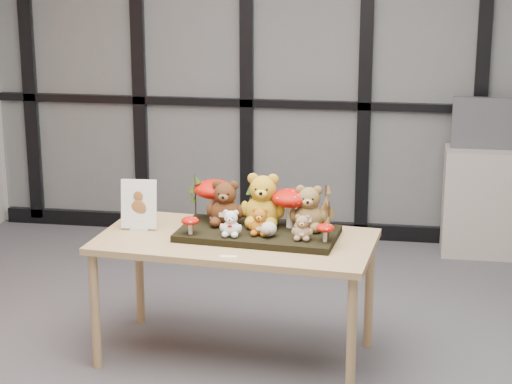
% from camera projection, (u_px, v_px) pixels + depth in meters
% --- Properties ---
extents(floor, '(5.00, 5.00, 0.00)m').
position_uv_depth(floor, '(253.00, 376.00, 4.97)').
color(floor, '#4F4F54').
rests_on(floor, ground).
extents(room_shell, '(5.00, 5.00, 5.00)m').
position_uv_depth(room_shell, '(253.00, 64.00, 4.53)').
color(room_shell, '#B7B4AD').
rests_on(room_shell, floor).
extents(glass_partition, '(4.90, 0.06, 2.78)m').
position_uv_depth(glass_partition, '(306.00, 56.00, 6.95)').
color(glass_partition, '#2D383F').
rests_on(glass_partition, floor).
extents(display_table, '(1.56, 0.89, 0.70)m').
position_uv_depth(display_table, '(235.00, 250.00, 5.04)').
color(display_table, tan).
rests_on(display_table, floor).
extents(diorama_tray, '(0.90, 0.51, 0.04)m').
position_uv_depth(diorama_tray, '(258.00, 234.00, 5.04)').
color(diorama_tray, black).
rests_on(diorama_tray, display_table).
extents(bear_pooh_yellow, '(0.27, 0.25, 0.33)m').
position_uv_depth(bear_pooh_yellow, '(263.00, 197.00, 5.09)').
color(bear_pooh_yellow, gold).
rests_on(bear_pooh_yellow, diorama_tray).
extents(bear_brown_medium, '(0.23, 0.21, 0.28)m').
position_uv_depth(bear_brown_medium, '(225.00, 200.00, 5.11)').
color(bear_brown_medium, '#4B2712').
rests_on(bear_brown_medium, diorama_tray).
extents(bear_tan_back, '(0.22, 0.21, 0.27)m').
position_uv_depth(bear_tan_back, '(309.00, 205.00, 5.03)').
color(bear_tan_back, olive).
rests_on(bear_tan_back, diorama_tray).
extents(bear_small_yellow, '(0.14, 0.13, 0.16)m').
position_uv_depth(bear_small_yellow, '(260.00, 220.00, 4.95)').
color(bear_small_yellow, '#B25E12').
rests_on(bear_small_yellow, diorama_tray).
extents(bear_white_bow, '(0.13, 0.12, 0.16)m').
position_uv_depth(bear_white_bow, '(231.00, 222.00, 4.93)').
color(bear_white_bow, white).
rests_on(bear_white_bow, diorama_tray).
extents(bear_beige_small, '(0.12, 0.11, 0.15)m').
position_uv_depth(bear_beige_small, '(302.00, 226.00, 4.87)').
color(bear_beige_small, '#A37A54').
rests_on(bear_beige_small, diorama_tray).
extents(plush_cream_hedgehog, '(0.07, 0.07, 0.09)m').
position_uv_depth(plush_cream_hedgehog, '(268.00, 228.00, 4.93)').
color(plush_cream_hedgehog, beige).
rests_on(plush_cream_hedgehog, diorama_tray).
extents(mushroom_back_left, '(0.22, 0.22, 0.25)m').
position_uv_depth(mushroom_back_left, '(214.00, 198.00, 5.21)').
color(mushroom_back_left, '#9E0D05').
rests_on(mushroom_back_left, diorama_tray).
extents(mushroom_back_right, '(0.21, 0.21, 0.24)m').
position_uv_depth(mushroom_back_right, '(291.00, 206.00, 5.07)').
color(mushroom_back_right, '#9E0D05').
rests_on(mushroom_back_right, diorama_tray).
extents(mushroom_front_left, '(0.10, 0.10, 0.11)m').
position_uv_depth(mushroom_front_left, '(190.00, 225.00, 4.96)').
color(mushroom_front_left, '#9E0D05').
rests_on(mushroom_front_left, diorama_tray).
extents(mushroom_front_right, '(0.10, 0.10, 0.11)m').
position_uv_depth(mushroom_front_right, '(325.00, 232.00, 4.84)').
color(mushroom_front_right, '#9E0D05').
rests_on(mushroom_front_right, diorama_tray).
extents(sprig_green_far_left, '(0.05, 0.05, 0.27)m').
position_uv_depth(sprig_green_far_left, '(195.00, 197.00, 5.20)').
color(sprig_green_far_left, '#1B370C').
rests_on(sprig_green_far_left, diorama_tray).
extents(sprig_green_mid_left, '(0.05, 0.05, 0.20)m').
position_uv_depth(sprig_green_mid_left, '(221.00, 201.00, 5.22)').
color(sprig_green_mid_left, '#1B370C').
rests_on(sprig_green_mid_left, diorama_tray).
extents(sprig_dry_far_right, '(0.05, 0.05, 0.25)m').
position_uv_depth(sprig_dry_far_right, '(325.00, 208.00, 5.01)').
color(sprig_dry_far_right, brown).
rests_on(sprig_dry_far_right, diorama_tray).
extents(sprig_dry_mid_right, '(0.05, 0.05, 0.20)m').
position_uv_depth(sprig_dry_mid_right, '(329.00, 219.00, 4.90)').
color(sprig_dry_mid_right, brown).
rests_on(sprig_dry_mid_right, diorama_tray).
extents(sprig_green_centre, '(0.05, 0.05, 0.20)m').
position_uv_depth(sprig_green_centre, '(252.00, 203.00, 5.19)').
color(sprig_green_centre, '#1B370C').
rests_on(sprig_green_centre, diorama_tray).
extents(sign_holder, '(0.20, 0.07, 0.29)m').
position_uv_depth(sign_holder, '(139.00, 207.00, 5.14)').
color(sign_holder, silver).
rests_on(sign_holder, display_table).
extents(label_card, '(0.08, 0.03, 0.00)m').
position_uv_depth(label_card, '(228.00, 256.00, 4.73)').
color(label_card, white).
rests_on(label_card, display_table).
extents(cabinet, '(0.60, 0.35, 0.79)m').
position_uv_depth(cabinet, '(484.00, 202.00, 6.81)').
color(cabinet, '#A59E93').
rests_on(cabinet, floor).
extents(monitor, '(0.53, 0.06, 0.38)m').
position_uv_depth(monitor, '(489.00, 123.00, 6.67)').
color(monitor, '#4D4F55').
rests_on(monitor, cabinet).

